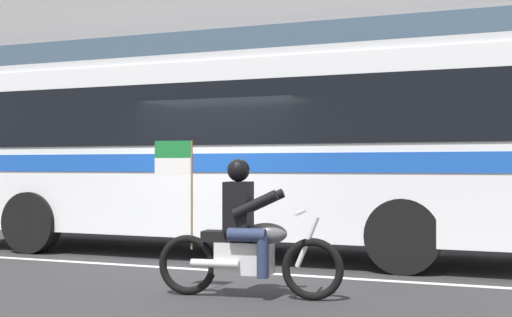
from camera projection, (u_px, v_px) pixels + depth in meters
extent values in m
plane|color=#2B2B2D|center=(214.00, 264.00, 10.19)|extent=(60.00, 60.00, 0.00)
cube|color=#B7B2A8|center=(309.00, 229.00, 14.96)|extent=(28.00, 3.80, 0.15)
cube|color=silver|center=(197.00, 269.00, 9.63)|extent=(26.60, 0.14, 0.01)
cube|color=#384C60|center=(330.00, 48.00, 16.74)|extent=(25.76, 0.10, 1.40)
cube|color=silver|center=(238.00, 151.00, 11.37)|extent=(10.70, 2.71, 2.70)
cube|color=black|center=(238.00, 119.00, 11.37)|extent=(9.85, 2.74, 0.96)
cube|color=#194CB2|center=(238.00, 163.00, 11.37)|extent=(10.48, 2.74, 0.28)
cube|color=#BABCC3|center=(238.00, 68.00, 11.38)|extent=(10.48, 2.58, 0.16)
cylinder|color=black|center=(32.00, 222.00, 11.43)|extent=(1.04, 0.30, 1.04)
cylinder|color=black|center=(403.00, 236.00, 9.21)|extent=(1.04, 0.30, 1.04)
torus|color=black|center=(313.00, 269.00, 7.42)|extent=(0.70, 0.18, 0.69)
torus|color=black|center=(187.00, 265.00, 7.74)|extent=(0.70, 0.18, 0.69)
cube|color=silver|center=(244.00, 258.00, 7.59)|extent=(0.67, 0.37, 0.36)
ellipsoid|color=#59565B|center=(266.00, 234.00, 7.54)|extent=(0.51, 0.34, 0.24)
cube|color=black|center=(227.00, 236.00, 7.64)|extent=(0.59, 0.33, 0.12)
cylinder|color=silver|center=(307.00, 242.00, 7.43)|extent=(0.28, 0.09, 0.58)
cylinder|color=silver|center=(300.00, 213.00, 7.46)|extent=(0.13, 0.64, 0.04)
cylinder|color=silver|center=(215.00, 264.00, 7.50)|extent=(0.56, 0.16, 0.09)
cube|color=black|center=(238.00, 206.00, 7.61)|extent=(0.33, 0.40, 0.56)
sphere|color=black|center=(238.00, 170.00, 7.62)|extent=(0.26, 0.26, 0.26)
cylinder|color=#232D4C|center=(254.00, 232.00, 7.76)|extent=(0.44, 0.21, 0.15)
cylinder|color=#232D4C|center=(269.00, 253.00, 7.71)|extent=(0.13, 0.13, 0.46)
cylinder|color=#232D4C|center=(247.00, 235.00, 7.40)|extent=(0.44, 0.21, 0.15)
cylinder|color=#232D4C|center=(263.00, 257.00, 7.36)|extent=(0.13, 0.13, 0.46)
cylinder|color=black|center=(263.00, 202.00, 7.76)|extent=(0.53, 0.18, 0.32)
cylinder|color=black|center=(255.00, 204.00, 7.37)|extent=(0.53, 0.18, 0.32)
cylinder|color=olive|center=(192.00, 195.00, 7.74)|extent=(0.02, 0.02, 1.25)
cube|color=#197233|center=(173.00, 149.00, 7.80)|extent=(0.44, 0.08, 0.20)
cube|color=white|center=(173.00, 167.00, 7.79)|extent=(0.44, 0.08, 0.20)
cylinder|color=gold|center=(157.00, 211.00, 15.49)|extent=(0.22, 0.22, 0.58)
sphere|color=gold|center=(157.00, 195.00, 15.50)|extent=(0.20, 0.20, 0.20)
cylinder|color=gold|center=(154.00, 210.00, 15.36)|extent=(0.09, 0.10, 0.09)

